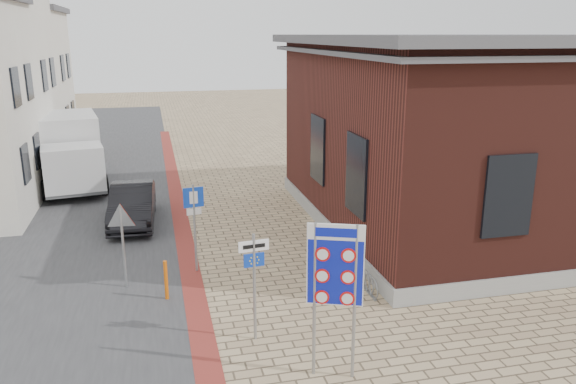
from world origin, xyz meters
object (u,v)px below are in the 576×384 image
box_truck (70,151)px  essen_sign (254,270)px  sedan (132,204)px  parking_sign (194,213)px  bollard (166,280)px  border_sign (335,268)px

box_truck → essen_sign: size_ratio=2.52×
sedan → parking_sign: (1.92, -5.03, 1.11)m
essen_sign → bollard: bearing=121.2°
essen_sign → parking_sign: (-1.00, 4.20, 0.11)m
essen_sign → bollard: 3.39m
border_sign → parking_sign: bearing=132.4°
border_sign → parking_sign: size_ratio=1.24×
bollard → essen_sign: bearing=-52.8°
sedan → box_truck: 6.74m
parking_sign → bollard: parking_sign is taller
box_truck → parking_sign: 12.05m
parking_sign → bollard: bearing=-127.5°
essen_sign → parking_sign: parking_sign is taller
sedan → essen_sign: essen_sign is taller
border_sign → parking_sign: (-2.30, 6.00, -0.57)m
border_sign → bollard: border_sign is taller
sedan → bollard: 6.77m
parking_sign → box_truck: bearing=104.6°
parking_sign → bollard: size_ratio=2.43×
essen_sign → bollard: (-1.92, 2.53, -1.17)m
border_sign → essen_sign: bearing=147.2°
box_truck → border_sign: 18.49m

